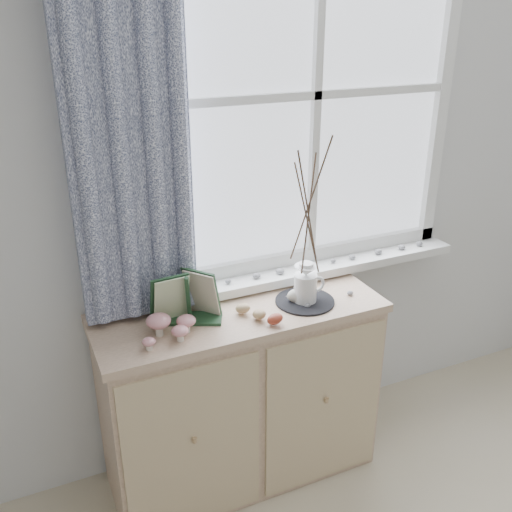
# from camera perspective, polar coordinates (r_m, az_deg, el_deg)

# --- Properties ---
(sideboard) EXTENTS (1.20, 0.45, 0.85)m
(sideboard) POSITION_cam_1_polar(r_m,az_deg,el_deg) (2.57, -1.47, -13.72)
(sideboard) COLOR beige
(sideboard) RESTS_ON ground
(botanical_book) EXTENTS (0.33, 0.24, 0.21)m
(botanical_book) POSITION_cam_1_polar(r_m,az_deg,el_deg) (2.21, -6.68, -4.32)
(botanical_book) COLOR #1E3E24
(botanical_book) RESTS_ON sideboard
(toadstool_cluster) EXTENTS (0.22, 0.15, 0.09)m
(toadstool_cluster) POSITION_cam_1_polar(r_m,az_deg,el_deg) (2.16, -8.74, -6.83)
(toadstool_cluster) COLOR silver
(toadstool_cluster) RESTS_ON sideboard
(wooden_eggs) EXTENTS (0.13, 0.17, 0.06)m
(wooden_eggs) POSITION_cam_1_polar(r_m,az_deg,el_deg) (2.26, 0.28, -5.80)
(wooden_eggs) COLOR tan
(wooden_eggs) RESTS_ON sideboard
(songbird_figurine) EXTENTS (0.15, 0.10, 0.07)m
(songbird_figurine) POSITION_cam_1_polar(r_m,az_deg,el_deg) (2.39, 4.31, -3.86)
(songbird_figurine) COLOR silver
(songbird_figurine) RESTS_ON sideboard
(crocheted_doily) EXTENTS (0.25, 0.25, 0.01)m
(crocheted_doily) POSITION_cam_1_polar(r_m,az_deg,el_deg) (2.40, 4.90, -4.52)
(crocheted_doily) COLOR black
(crocheted_doily) RESTS_ON sideboard
(twig_pitcher) EXTENTS (0.29, 0.29, 0.73)m
(twig_pitcher) POSITION_cam_1_polar(r_m,az_deg,el_deg) (2.24, 5.27, 4.86)
(twig_pitcher) COLOR white
(twig_pitcher) RESTS_ON crocheted_doily
(sideboard_pebbles) EXTENTS (0.33, 0.22, 0.02)m
(sideboard_pebbles) POSITION_cam_1_polar(r_m,az_deg,el_deg) (2.45, 5.00, -3.78)
(sideboard_pebbles) COLOR gray
(sideboard_pebbles) RESTS_ON sideboard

